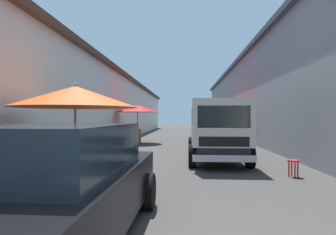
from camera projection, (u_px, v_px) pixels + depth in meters
The scene contains 12 objects.
ground at pixel (183, 147), 14.82m from camera, with size 90.00×90.00×0.00m, color #3D3A38.
building_left_whitewash at pixel (63, 106), 17.54m from camera, with size 49.80×7.50×4.49m.
building_right_concrete at pixel (310, 95), 16.60m from camera, with size 49.80×7.50×5.72m.
fruit_stall_mid_lane at pixel (219, 114), 17.39m from camera, with size 2.63×2.63×2.22m.
fruit_stall_far_left at pixel (224, 114), 20.44m from camera, with size 2.37×2.37×2.44m.
fruit_stall_far_right at pixel (75, 105), 6.44m from camera, with size 2.88×2.88×2.33m.
fruit_stall_near_left at pixel (137, 112), 16.83m from camera, with size 2.65×2.65×2.34m.
hatchback_car at pixel (61, 183), 3.43m from camera, with size 3.94×1.98×1.45m.
delivery_truck at pixel (218, 132), 9.29m from camera, with size 4.93×2.00×2.08m.
vendor_by_crates at pixel (224, 127), 16.06m from camera, with size 0.54×0.46×1.68m.
parked_scooter at pixel (230, 139), 14.21m from camera, with size 1.69×0.37×1.14m.
plastic_stool at pixel (293, 164), 7.29m from camera, with size 0.30×0.30×0.43m.
Camera 1 is at (-1.34, -0.16, 1.54)m, focal length 30.19 mm.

